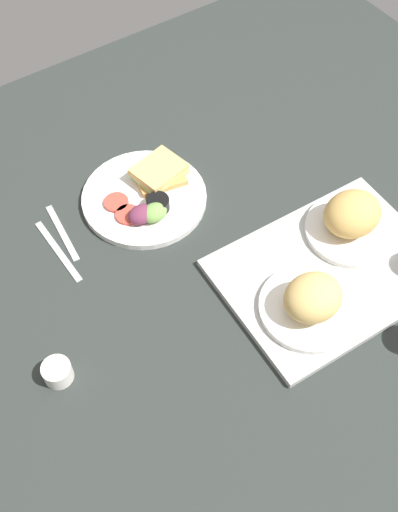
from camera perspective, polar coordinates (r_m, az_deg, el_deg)
ground_plane at (r=134.29cm, az=-0.01°, el=-0.09°), size 190.00×150.00×3.00cm
serving_tray at (r=132.27cm, az=11.95°, el=-1.40°), size 46.22×34.69×1.60cm
bread_plate_near at (r=135.28cm, az=13.94°, el=3.34°), size 19.81×19.81×10.10cm
bread_plate_far at (r=122.11cm, az=10.36°, el=-4.14°), size 20.09×20.09×9.61cm
plate_with_salad at (r=141.44cm, az=-4.79°, el=5.63°), size 28.52×28.52×5.40cm
espresso_cup at (r=119.90cm, az=-12.95°, el=-10.42°), size 5.60×5.60×4.00cm
fork at (r=139.41cm, az=-12.54°, el=2.16°), size 2.94×17.06×0.50cm
knife at (r=136.57cm, az=-12.91°, el=0.49°), size 1.99×19.03×0.50cm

